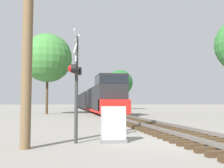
# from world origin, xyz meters

# --- Properties ---
(ground_plane) EXTENTS (400.00, 400.00, 0.00)m
(ground_plane) POSITION_xyz_m (0.00, 0.00, 0.00)
(ground_plane) COLOR gray
(rail_track_bed) EXTENTS (2.60, 160.00, 0.31)m
(rail_track_bed) POSITION_xyz_m (0.00, -0.00, 0.14)
(rail_track_bed) COLOR #42301E
(rail_track_bed) RESTS_ON ground
(freight_train) EXTENTS (3.07, 65.74, 4.45)m
(freight_train) POSITION_xyz_m (0.00, 47.51, 1.86)
(freight_train) COLOR #232326
(freight_train) RESTS_ON ground
(crossing_signal_near) EXTENTS (0.53, 1.01, 4.00)m
(crossing_signal_near) POSITION_xyz_m (-4.58, 0.32, 2.38)
(crossing_signal_near) COLOR #333333
(crossing_signal_near) RESTS_ON ground
(relay_cabinet) EXTENTS (0.91, 0.56, 1.29)m
(relay_cabinet) POSITION_xyz_m (-3.22, 0.28, 0.64)
(relay_cabinet) COLOR slate
(relay_cabinet) RESTS_ON ground
(tree_mid_background) EXTENTS (6.21, 6.21, 10.24)m
(tree_mid_background) POSITION_xyz_m (-7.15, 24.95, 7.12)
(tree_mid_background) COLOR #473521
(tree_mid_background) RESTS_ON ground
(tree_deep_background) EXTENTS (5.74, 5.74, 8.79)m
(tree_deep_background) POSITION_xyz_m (7.26, 48.18, 5.91)
(tree_deep_background) COLOR brown
(tree_deep_background) RESTS_ON ground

